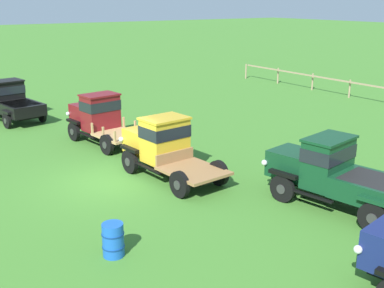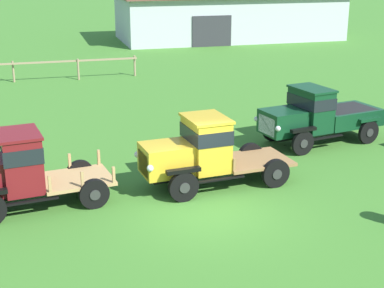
# 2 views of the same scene
# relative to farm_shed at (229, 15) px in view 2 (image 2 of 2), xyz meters

# --- Properties ---
(ground_plane) EXTENTS (240.00, 240.00, 0.00)m
(ground_plane) POSITION_rel_farm_shed_xyz_m (-12.25, -33.93, -2.02)
(ground_plane) COLOR #3D7528
(farm_shed) EXTENTS (19.00, 8.77, 4.00)m
(farm_shed) POSITION_rel_farm_shed_xyz_m (0.00, 0.00, 0.00)
(farm_shed) COLOR #B2B7BC
(farm_shed) RESTS_ON ground
(vintage_truck_second_in_line) EXTENTS (4.74, 2.46, 2.26)m
(vintage_truck_second_in_line) POSITION_rel_farm_shed_xyz_m (-17.42, -32.18, -0.85)
(vintage_truck_second_in_line) COLOR black
(vintage_truck_second_in_line) RESTS_ON ground
(vintage_truck_midrow_center) EXTENTS (5.03, 2.35, 2.26)m
(vintage_truck_midrow_center) POSITION_rel_farm_shed_xyz_m (-11.86, -32.01, -0.85)
(vintage_truck_midrow_center) COLOR black
(vintage_truck_midrow_center) RESTS_ON ground
(vintage_truck_far_side) EXTENTS (5.22, 2.85, 2.22)m
(vintage_truck_far_side) POSITION_rel_farm_shed_xyz_m (-6.28, -28.88, -0.91)
(vintage_truck_far_side) COLOR black
(vintage_truck_far_side) RESTS_ON ground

